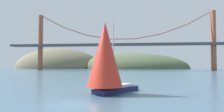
{
  "coord_description": "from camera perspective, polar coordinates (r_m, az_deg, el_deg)",
  "views": [
    {
      "loc": [
        5.8,
        -17.14,
        3.74
      ],
      "look_at": [
        0.0,
        36.44,
        5.93
      ],
      "focal_mm": 30.94,
      "sensor_mm": 36.0,
      "label": 1
    }
  ],
  "objects": [
    {
      "name": "headland_center",
      "position": [
        152.19,
        5.89,
        -3.73
      ],
      "size": [
        88.22,
        44.0,
        24.31
      ],
      "primitive_type": "ellipsoid",
      "color": "#4C5B3D",
      "rests_on": "ground_plane"
    },
    {
      "name": "suspension_bridge",
      "position": [
        112.93,
        3.21,
        3.77
      ],
      "size": [
        136.87,
        6.0,
        33.73
      ],
      "color": "brown",
      "rests_on": "ground_plane"
    },
    {
      "name": "ground_plane",
      "position": [
        18.48,
        -12.63,
        -13.95
      ],
      "size": [
        360.0,
        360.0,
        0.0
      ],
      "primitive_type": "plane",
      "color": "#426075"
    },
    {
      "name": "sailboat_scarlet_sail",
      "position": [
        24.02,
        -1.84,
        -0.12
      ],
      "size": [
        7.27,
        8.57,
        9.35
      ],
      "color": "#191E4C",
      "rests_on": "ground_plane"
    },
    {
      "name": "headland_left",
      "position": [
        163.88,
        -15.63,
        -3.55
      ],
      "size": [
        71.08,
        44.0,
        32.98
      ],
      "primitive_type": "ellipsoid",
      "color": "#6B664C",
      "rests_on": "ground_plane"
    }
  ]
}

